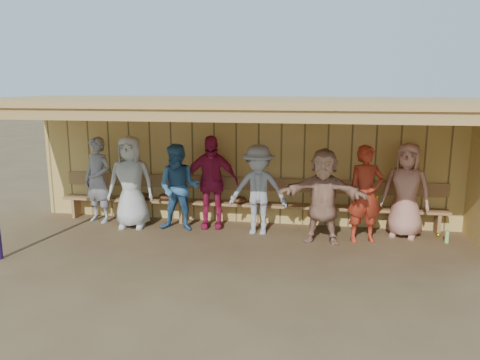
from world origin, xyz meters
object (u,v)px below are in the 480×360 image
(player_b, at_px, (131,182))
(player_e, at_px, (258,190))
(player_g, at_px, (365,194))
(player_d, at_px, (211,182))
(player_a, at_px, (98,180))
(player_h, at_px, (406,190))
(player_f, at_px, (323,196))
(player_c, at_px, (179,188))
(bench, at_px, (246,198))

(player_b, height_order, player_e, player_b)
(player_b, bearing_deg, player_g, -9.14)
(player_e, relative_size, player_g, 0.97)
(player_b, height_order, player_d, player_d)
(player_a, distance_m, player_h, 5.91)
(player_e, height_order, player_h, player_h)
(player_d, relative_size, player_g, 1.05)
(player_g, bearing_deg, player_e, 161.78)
(player_e, relative_size, player_f, 1.00)
(player_c, xyz_separation_m, player_f, (2.67, -0.28, 0.01))
(player_g, relative_size, player_h, 0.99)
(player_f, distance_m, player_g, 0.75)
(player_d, height_order, player_e, player_d)
(player_h, bearing_deg, player_g, -133.44)
(player_b, xyz_separation_m, player_h, (5.11, 0.24, -0.03))
(player_c, distance_m, player_e, 1.50)
(player_b, distance_m, player_d, 1.53)
(player_c, bearing_deg, player_g, -2.19)
(player_e, relative_size, bench, 0.22)
(player_d, bearing_deg, player_e, -21.52)
(player_e, xyz_separation_m, player_h, (2.65, 0.25, 0.03))
(player_d, bearing_deg, player_c, -160.35)
(player_a, relative_size, player_d, 0.96)
(player_b, height_order, player_f, player_b)
(player_d, distance_m, bench, 0.80)
(player_b, relative_size, player_g, 1.05)
(player_d, xyz_separation_m, player_e, (0.95, -0.25, -0.06))
(player_c, relative_size, player_g, 0.96)
(player_d, relative_size, bench, 0.24)
(player_c, distance_m, bench, 1.36)
(player_d, height_order, player_h, player_d)
(player_d, relative_size, player_f, 1.08)
(player_a, distance_m, player_b, 0.83)
(player_e, bearing_deg, player_h, 6.54)
(player_c, height_order, player_e, player_e)
(player_a, distance_m, player_f, 4.46)
(player_g, bearing_deg, player_h, 14.17)
(player_b, bearing_deg, bench, 7.11)
(player_e, height_order, player_f, same)
(player_c, height_order, player_d, player_d)
(player_e, xyz_separation_m, player_f, (1.17, -0.31, 0.00))
(player_a, height_order, player_b, player_b)
(player_b, distance_m, player_h, 5.12)
(player_f, relative_size, bench, 0.22)
(player_d, height_order, bench, player_d)
(player_c, xyz_separation_m, bench, (1.20, 0.58, -0.30))
(player_a, xyz_separation_m, player_f, (4.43, -0.56, -0.03))
(player_g, distance_m, bench, 2.34)
(player_b, xyz_separation_m, bench, (2.16, 0.55, -0.37))
(player_b, bearing_deg, player_f, -12.04)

